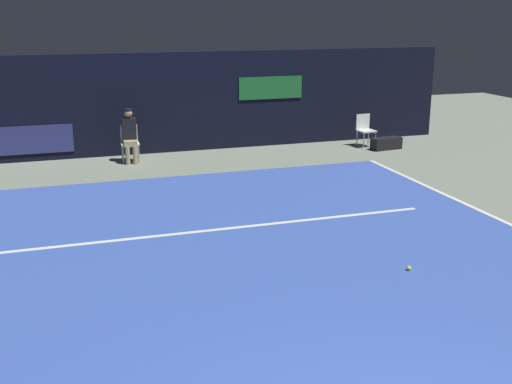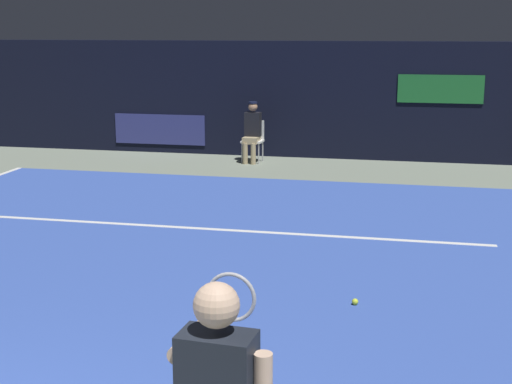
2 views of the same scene
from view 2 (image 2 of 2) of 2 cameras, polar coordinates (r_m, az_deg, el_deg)
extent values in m
plane|color=gray|center=(8.96, -7.51, -6.33)|extent=(32.84, 32.84, 0.00)
cube|color=#3856B2|center=(8.96, -7.51, -6.29)|extent=(10.41, 11.76, 0.01)
cube|color=white|center=(10.82, -3.85, -2.85)|extent=(8.12, 0.10, 0.01)
cube|color=black|center=(16.91, 2.29, 7.14)|extent=(16.96, 0.30, 2.60)
cube|color=navy|center=(17.60, -7.42, 4.80)|extent=(2.20, 0.04, 0.70)
cube|color=#1E6B2D|center=(16.47, 14.00, 7.69)|extent=(1.80, 0.04, 0.60)
sphere|color=beige|center=(3.47, -3.06, -8.69)|extent=(0.22, 0.22, 0.22)
cylinder|color=beige|center=(3.83, -4.75, -10.99)|extent=(0.13, 0.51, 0.09)
cylinder|color=black|center=(4.09, -3.19, -9.41)|extent=(0.06, 0.30, 0.03)
torus|color=#B2B2B7|center=(4.33, -1.92, -8.09)|extent=(0.30, 0.05, 0.30)
cube|color=white|center=(16.19, -0.28, 3.92)|extent=(0.46, 0.42, 0.04)
cube|color=white|center=(16.35, -0.09, 4.82)|extent=(0.42, 0.05, 0.42)
cylinder|color=#B2B2B7|center=(16.11, -1.08, 3.05)|extent=(0.03, 0.03, 0.46)
cylinder|color=#B2B2B7|center=(16.01, 0.21, 2.99)|extent=(0.03, 0.03, 0.46)
cylinder|color=#B2B2B7|center=(16.43, -0.75, 3.24)|extent=(0.03, 0.03, 0.46)
cylinder|color=#B2B2B7|center=(16.34, 0.51, 3.18)|extent=(0.03, 0.03, 0.46)
cube|color=tan|center=(16.11, -0.35, 4.02)|extent=(0.34, 0.42, 0.14)
cylinder|color=tan|center=(16.00, -0.84, 2.98)|extent=(0.11, 0.11, 0.46)
cylinder|color=tan|center=(15.95, -0.21, 2.95)|extent=(0.11, 0.11, 0.46)
cube|color=black|center=(16.17, -0.24, 5.24)|extent=(0.35, 0.24, 0.52)
sphere|color=tan|center=(16.13, -0.24, 6.57)|extent=(0.20, 0.20, 0.20)
cylinder|color=#141933|center=(16.12, -0.24, 6.89)|extent=(0.19, 0.19, 0.04)
sphere|color=#CCE033|center=(7.98, 7.63, -8.36)|extent=(0.07, 0.07, 0.07)
camera|label=1|loc=(5.39, -80.06, 10.90)|focal=44.78mm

